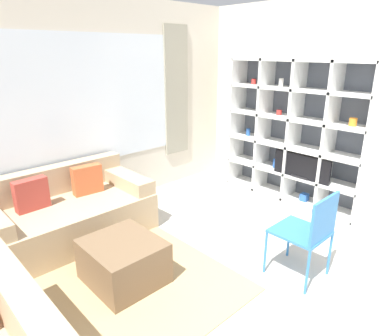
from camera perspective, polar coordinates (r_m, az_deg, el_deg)
The scene contains 7 objects.
wall_back at distance 4.53m, azimuth -18.01°, elevation 9.39°, with size 6.13×0.11×2.70m.
wall_right at distance 5.06m, azimuth 18.75°, elevation 10.16°, with size 0.07×4.53×2.70m, color beige.
area_rug at distance 3.31m, azimuth -19.68°, elevation -20.28°, with size 2.71×2.11×0.01m, color tan.
shelving_unit at distance 4.97m, azimuth 16.86°, elevation 5.61°, with size 0.39×2.05×1.94m.
couch_main at distance 4.16m, azimuth -20.19°, elevation -7.18°, with size 1.79×0.97×0.77m.
ottoman at distance 3.32m, azimuth -11.35°, elevation -15.04°, with size 0.62×0.68×0.41m.
folding_chair at distance 3.31m, azimuth 18.98°, elevation -9.57°, with size 0.44×0.46×0.86m.
Camera 1 is at (-1.92, -0.69, 2.04)m, focal length 32.00 mm.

